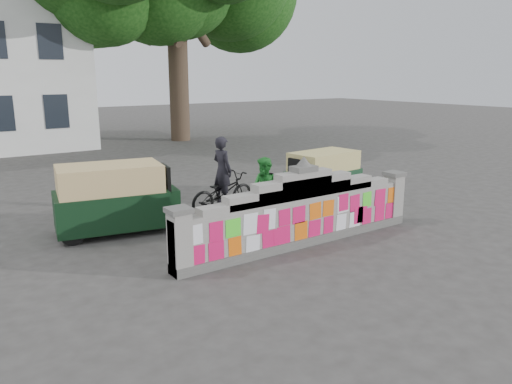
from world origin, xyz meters
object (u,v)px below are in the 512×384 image
Objects in this scene: cyclist_bike at (223,193)px; cyclist_rider at (223,179)px; rickshaw_right at (322,175)px; rickshaw_left at (114,198)px; pedestrian at (265,190)px.

cyclist_rider is at bearing 82.89° from cyclist_bike.
rickshaw_left is at bearing -9.13° from rickshaw_right.
rickshaw_left is at bearing 84.21° from cyclist_bike.
rickshaw_left is (-3.07, -0.07, -0.07)m from cyclist_rider.
cyclist_bike is at bearing -168.52° from pedestrian.
pedestrian is 3.71m from rickshaw_left.
cyclist_bike is at bearing -97.11° from cyclist_rider.
cyclist_rider reaches higher than rickshaw_left.
pedestrian is 3.07m from rickshaw_right.
rickshaw_left is (-3.44, 1.41, 0.02)m from pedestrian.
rickshaw_left reaches higher than rickshaw_right.
pedestrian is 0.63× the size of rickshaw_right.
rickshaw_left is (-3.07, -0.07, 0.31)m from cyclist_bike.
rickshaw_left is 1.15× the size of rickshaw_right.
pedestrian is at bearing -173.27° from cyclist_bike.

